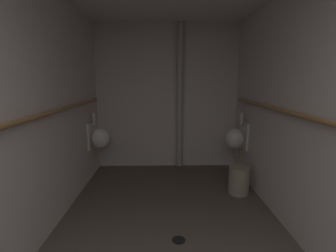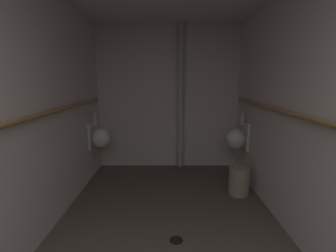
# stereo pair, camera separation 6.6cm
# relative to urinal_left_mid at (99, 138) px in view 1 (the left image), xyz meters

# --- Properties ---
(floor) EXTENTS (2.65, 4.67, 0.08)m
(floor) POSITION_rel_urinal_left_mid_xyz_m (1.12, -1.76, -0.71)
(floor) COLOR brown
(floor) RESTS_ON ground
(wall_left) EXTENTS (0.06, 4.67, 2.57)m
(wall_left) POSITION_rel_urinal_left_mid_xyz_m (-0.18, -1.76, 0.62)
(wall_left) COLOR silver
(wall_left) RESTS_ON ground
(wall_right) EXTENTS (0.06, 4.67, 2.57)m
(wall_right) POSITION_rel_urinal_left_mid_xyz_m (2.42, -1.76, 0.62)
(wall_right) COLOR silver
(wall_right) RESTS_ON ground
(wall_back) EXTENTS (2.65, 0.06, 2.57)m
(wall_back) POSITION_rel_urinal_left_mid_xyz_m (1.12, 0.54, 0.62)
(wall_back) COLOR silver
(wall_back) RESTS_ON ground
(urinal_left_mid) EXTENTS (0.32, 0.30, 0.76)m
(urinal_left_mid) POSITION_rel_urinal_left_mid_xyz_m (0.00, 0.00, 0.00)
(urinal_left_mid) COLOR silver
(urinal_right_mid) EXTENTS (0.32, 0.30, 0.76)m
(urinal_right_mid) POSITION_rel_urinal_left_mid_xyz_m (2.24, -0.06, 0.00)
(urinal_right_mid) COLOR silver
(supply_pipe_left) EXTENTS (0.06, 3.94, 0.06)m
(supply_pipe_left) POSITION_rel_urinal_left_mid_xyz_m (-0.09, -1.74, 0.61)
(supply_pipe_left) COLOR #9E7042
(supply_pipe_right) EXTENTS (0.06, 3.91, 0.06)m
(supply_pipe_right) POSITION_rel_urinal_left_mid_xyz_m (2.33, -1.79, 0.61)
(supply_pipe_right) COLOR #9E7042
(standpipe_back_wall) EXTENTS (0.10, 0.10, 2.52)m
(standpipe_back_wall) POSITION_rel_urinal_left_mid_xyz_m (1.34, 0.43, 0.62)
(standpipe_back_wall) COLOR #B2B2B2
(standpipe_back_wall) RESTS_ON ground
(floor_drain) EXTENTS (0.14, 0.14, 0.01)m
(floor_drain) POSITION_rel_urinal_left_mid_xyz_m (1.20, -1.71, -0.67)
(floor_drain) COLOR black
(floor_drain) RESTS_ON ground
(waste_bin) EXTENTS (0.29, 0.29, 0.39)m
(waste_bin) POSITION_rel_urinal_left_mid_xyz_m (2.12, -0.66, -0.47)
(waste_bin) COLOR #9E937A
(waste_bin) RESTS_ON ground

